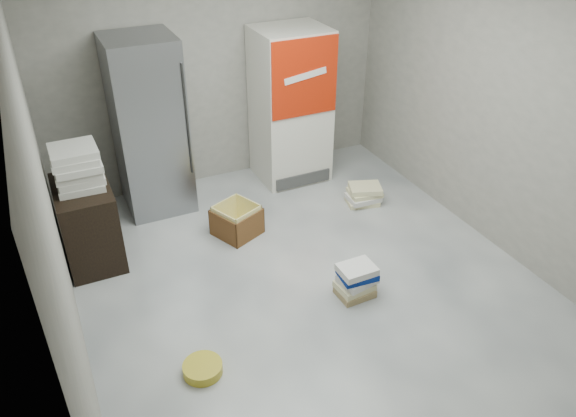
{
  "coord_description": "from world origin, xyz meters",
  "views": [
    {
      "loc": [
        -1.91,
        -3.44,
        3.35
      ],
      "look_at": [
        0.05,
        0.7,
        0.49
      ],
      "focal_mm": 35.0,
      "sensor_mm": 36.0,
      "label": 1
    }
  ],
  "objects_px": {
    "wood_shelf": "(88,223)",
    "cardboard_box": "(237,222)",
    "phonebook_stack_main": "(356,280)",
    "steel_fridge": "(149,127)",
    "coke_cooler": "(291,106)"
  },
  "relations": [
    {
      "from": "steel_fridge",
      "to": "coke_cooler",
      "type": "height_order",
      "value": "steel_fridge"
    },
    {
      "from": "coke_cooler",
      "to": "wood_shelf",
      "type": "bearing_deg",
      "value": -163.72
    },
    {
      "from": "wood_shelf",
      "to": "cardboard_box",
      "type": "relative_size",
      "value": 1.48
    },
    {
      "from": "steel_fridge",
      "to": "phonebook_stack_main",
      "type": "bearing_deg",
      "value": -62.44
    },
    {
      "from": "coke_cooler",
      "to": "wood_shelf",
      "type": "xyz_separation_m",
      "value": [
        -2.48,
        -0.72,
        -0.5
      ]
    },
    {
      "from": "steel_fridge",
      "to": "phonebook_stack_main",
      "type": "height_order",
      "value": "steel_fridge"
    },
    {
      "from": "coke_cooler",
      "to": "phonebook_stack_main",
      "type": "xyz_separation_m",
      "value": [
        -0.45,
        -2.3,
        -0.74
      ]
    },
    {
      "from": "wood_shelf",
      "to": "phonebook_stack_main",
      "type": "height_order",
      "value": "wood_shelf"
    },
    {
      "from": "coke_cooler",
      "to": "wood_shelf",
      "type": "relative_size",
      "value": 2.25
    },
    {
      "from": "phonebook_stack_main",
      "to": "wood_shelf",
      "type": "bearing_deg",
      "value": 138.68
    },
    {
      "from": "wood_shelf",
      "to": "cardboard_box",
      "type": "bearing_deg",
      "value": -8.34
    },
    {
      "from": "steel_fridge",
      "to": "cardboard_box",
      "type": "relative_size",
      "value": 3.51
    },
    {
      "from": "wood_shelf",
      "to": "cardboard_box",
      "type": "height_order",
      "value": "wood_shelf"
    },
    {
      "from": "steel_fridge",
      "to": "phonebook_stack_main",
      "type": "relative_size",
      "value": 5.18
    },
    {
      "from": "wood_shelf",
      "to": "cardboard_box",
      "type": "xyz_separation_m",
      "value": [
        1.42,
        -0.21,
        -0.26
      ]
    }
  ]
}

